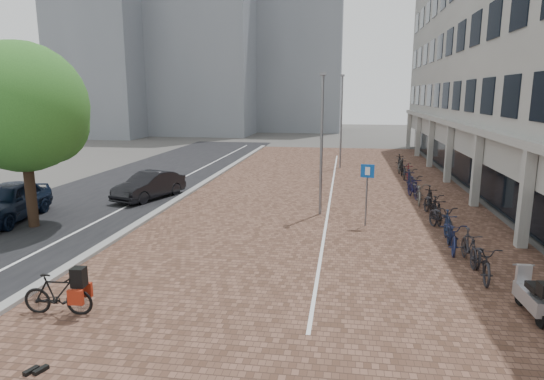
{
  "coord_description": "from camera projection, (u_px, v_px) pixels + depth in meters",
  "views": [
    {
      "loc": [
        2.86,
        -12.13,
        5.07
      ],
      "look_at": [
        0.0,
        6.0,
        1.3
      ],
      "focal_mm": 30.8,
      "sensor_mm": 36.0,
      "label": 1
    }
  ],
  "objects": [
    {
      "name": "ground",
      "position": [
        239.0,
        277.0,
        13.2
      ],
      "size": [
        140.0,
        140.0,
        0.0
      ],
      "primitive_type": "plane",
      "color": "#474442",
      "rests_on": "ground"
    },
    {
      "name": "hero_bike",
      "position": [
        58.0,
        294.0,
        10.84
      ],
      "size": [
        1.7,
        0.59,
        1.18
      ],
      "rotation": [
        0.0,
        0.0,
        1.64
      ],
      "color": "black",
      "rests_on": "ground"
    },
    {
      "name": "parking_sign",
      "position": [
        367.0,
        185.0,
        17.94
      ],
      "size": [
        0.51,
        0.12,
        2.46
      ],
      "rotation": [
        0.0,
        0.0,
        -0.16
      ],
      "color": "slate",
      "rests_on": "ground"
    },
    {
      "name": "scooter_front",
      "position": [
        532.0,
        295.0,
        10.73
      ],
      "size": [
        0.57,
        1.62,
        1.1
      ],
      "primitive_type": null,
      "rotation": [
        0.0,
        0.0,
        0.05
      ],
      "color": "#BCBBC1",
      "rests_on": "ground"
    },
    {
      "name": "bg_towers",
      "position": [
        214.0,
        24.0,
        59.92
      ],
      "size": [
        33.0,
        23.0,
        32.0
      ],
      "color": "gray",
      "rests_on": "ground"
    },
    {
      "name": "car_dark",
      "position": [
        149.0,
        186.0,
        22.97
      ],
      "size": [
        2.6,
        4.28,
        1.33
      ],
      "primitive_type": "imported",
      "rotation": [
        0.0,
        0.0,
        -0.32
      ],
      "color": "black",
      "rests_on": "ground"
    },
    {
      "name": "office_building",
      "position": [
        539.0,
        30.0,
        25.0
      ],
      "size": [
        8.4,
        40.0,
        15.0
      ],
      "color": "#A2A29C",
      "rests_on": "ground"
    },
    {
      "name": "curb",
      "position": [
        197.0,
        187.0,
        25.57
      ],
      "size": [
        0.35,
        42.0,
        0.14
      ],
      "primitive_type": "cube",
      "color": "gray",
      "rests_on": "ground"
    },
    {
      "name": "parking_line",
      "position": [
        331.0,
        192.0,
        24.47
      ],
      "size": [
        0.1,
        30.0,
        0.0
      ],
      "primitive_type": "cube",
      "color": "white",
      "rests_on": "plaza_brick"
    },
    {
      "name": "car_navy",
      "position": [
        7.0,
        202.0,
        18.93
      ],
      "size": [
        2.58,
        4.93,
        1.6
      ],
      "primitive_type": "imported",
      "rotation": [
        0.0,
        0.0,
        0.15
      ],
      "color": "black",
      "rests_on": "ground"
    },
    {
      "name": "lamp_near",
      "position": [
        321.0,
        146.0,
        19.44
      ],
      "size": [
        0.12,
        0.12,
        5.89
      ],
      "primitive_type": "cylinder",
      "color": "slate",
      "rests_on": "ground"
    },
    {
      "name": "plaza_brick",
      "position": [
        327.0,
        193.0,
        24.5
      ],
      "size": [
        14.5,
        42.0,
        0.04
      ],
      "primitive_type": "cube",
      "color": "brown",
      "rests_on": "ground"
    },
    {
      "name": "street_tree",
      "position": [
        27.0,
        111.0,
        17.43
      ],
      "size": [
        4.83,
        4.83,
        7.02
      ],
      "color": "#382619",
      "rests_on": "ground"
    },
    {
      "name": "shoes",
      "position": [
        35.0,
        372.0,
        8.6
      ],
      "size": [
        0.47,
        0.43,
        0.1
      ],
      "primitive_type": null,
      "rotation": [
        0.0,
        0.0,
        -0.34
      ],
      "color": "black",
      "rests_on": "ground"
    },
    {
      "name": "street_asphalt",
      "position": [
        131.0,
        186.0,
        26.18
      ],
      "size": [
        8.0,
        50.0,
        0.03
      ],
      "primitive_type": "cube",
      "color": "black",
      "rests_on": "ground"
    },
    {
      "name": "lamp_far",
      "position": [
        341.0,
        123.0,
        31.99
      ],
      "size": [
        0.12,
        0.12,
        6.32
      ],
      "primitive_type": "cylinder",
      "color": "slate",
      "rests_on": "ground"
    },
    {
      "name": "lane_line",
      "position": [
        164.0,
        187.0,
        25.87
      ],
      "size": [
        0.12,
        44.0,
        0.0
      ],
      "primitive_type": "cube",
      "color": "white",
      "rests_on": "street_asphalt"
    },
    {
      "name": "bike_row",
      "position": [
        421.0,
        191.0,
        22.4
      ],
      "size": [
        1.29,
        21.44,
        1.05
      ],
      "color": "black",
      "rests_on": "ground"
    }
  ]
}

